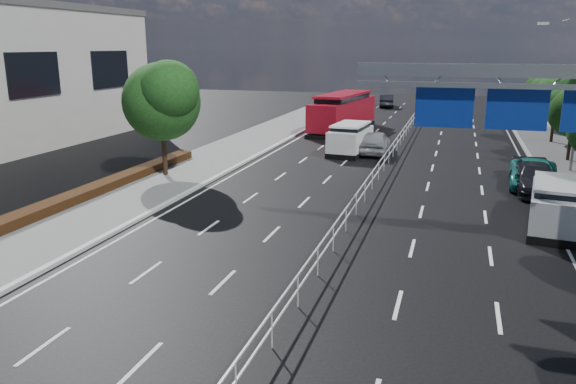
% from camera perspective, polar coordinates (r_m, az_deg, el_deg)
% --- Properties ---
extents(ground, '(160.00, 160.00, 0.00)m').
position_cam_1_polar(ground, '(13.48, -3.94, -18.79)').
color(ground, black).
rests_on(ground, ground).
extents(median_fence, '(0.05, 85.00, 1.02)m').
position_cam_1_polar(median_fence, '(33.94, 9.58, 2.73)').
color(median_fence, silver).
rests_on(median_fence, ground).
extents(overhead_gantry, '(10.24, 0.38, 7.45)m').
position_cam_1_polar(overhead_gantry, '(20.78, 24.38, 8.36)').
color(overhead_gantry, gray).
rests_on(overhead_gantry, ground).
extents(streetlight_far, '(2.78, 2.40, 9.00)m').
position_cam_1_polar(streetlight_far, '(37.10, 27.18, 9.66)').
color(streetlight_far, gray).
rests_on(streetlight_far, ground).
extents(near_tree_back, '(4.84, 4.51, 6.69)m').
position_cam_1_polar(near_tree_back, '(32.77, -12.68, 9.39)').
color(near_tree_back, black).
rests_on(near_tree_back, ground).
extents(far_tree_f, '(3.52, 3.28, 5.02)m').
position_cam_1_polar(far_tree_f, '(40.78, 27.12, 7.54)').
color(far_tree_f, black).
rests_on(far_tree_f, ground).
extents(far_tree_g, '(3.96, 3.69, 5.45)m').
position_cam_1_polar(far_tree_g, '(48.13, 25.68, 8.87)').
color(far_tree_g, black).
rests_on(far_tree_g, ground).
extents(far_tree_h, '(3.41, 3.18, 4.91)m').
position_cam_1_polar(far_tree_h, '(55.57, 24.54, 9.24)').
color(far_tree_h, black).
rests_on(far_tree_h, ground).
extents(white_minivan, '(2.57, 5.12, 2.15)m').
position_cam_1_polar(white_minivan, '(39.87, 6.36, 5.38)').
color(white_minivan, black).
rests_on(white_minivan, ground).
extents(red_bus, '(4.15, 11.50, 3.36)m').
position_cam_1_polar(red_bus, '(50.59, 5.61, 8.16)').
color(red_bus, black).
rests_on(red_bus, ground).
extents(near_car_silver, '(2.11, 4.86, 1.63)m').
position_cam_1_polar(near_car_silver, '(40.24, 8.85, 5.04)').
color(near_car_silver, '#9C9EA3').
rests_on(near_car_silver, ground).
extents(near_car_dark, '(2.23, 4.93, 1.57)m').
position_cam_1_polar(near_car_dark, '(71.69, 9.98, 9.13)').
color(near_car_dark, black).
rests_on(near_car_dark, ground).
extents(silver_minivan, '(2.69, 5.14, 2.04)m').
position_cam_1_polar(silver_minivan, '(25.65, 25.71, -1.31)').
color(silver_minivan, black).
rests_on(silver_minivan, ground).
extents(parked_car_teal, '(2.80, 5.46, 1.47)m').
position_cam_1_polar(parked_car_teal, '(32.88, 23.74, 1.67)').
color(parked_car_teal, '#1C7F76').
rests_on(parked_car_teal, ground).
extents(parked_car_dark, '(2.24, 5.12, 1.47)m').
position_cam_1_polar(parked_car_dark, '(31.85, 23.79, 1.27)').
color(parked_car_dark, black).
rests_on(parked_car_dark, ground).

